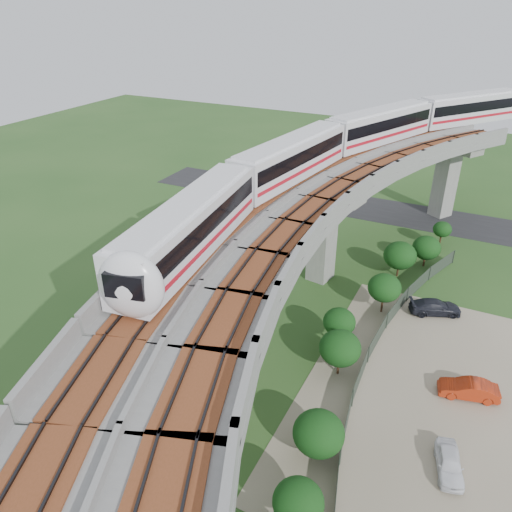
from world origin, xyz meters
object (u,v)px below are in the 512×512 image
Objects in this scene: car_white at (449,463)px; car_red at (469,389)px; car_dark at (435,307)px; metro_train at (355,146)px.

car_red is at bearing 72.28° from car_white.
car_red is 0.91× the size of car_dark.
car_white is at bearing -59.02° from metro_train.
car_red is at bearing 177.22° from car_dark.
car_dark is (-3.28, 16.42, 0.04)m from car_white.
car_red reaches higher than car_white.
car_red reaches higher than car_dark.
metro_train is 16.19m from car_dark.
car_white is (13.13, -21.87, -11.67)m from metro_train.
car_white is 0.80× the size of car_dark.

